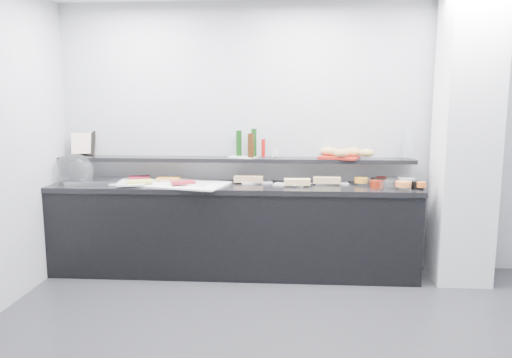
# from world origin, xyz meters

# --- Properties ---
(back_wall) EXTENTS (5.00, 0.02, 2.70)m
(back_wall) POSITION_xyz_m (0.00, 2.00, 1.35)
(back_wall) COLOR #A7A8AD
(back_wall) RESTS_ON ground
(column) EXTENTS (0.50, 0.50, 2.70)m
(column) POSITION_xyz_m (1.50, 1.65, 1.35)
(column) COLOR white
(column) RESTS_ON ground
(buffet_cabinet) EXTENTS (3.60, 0.60, 0.85)m
(buffet_cabinet) POSITION_xyz_m (-0.70, 1.70, 0.42)
(buffet_cabinet) COLOR black
(buffet_cabinet) RESTS_ON ground
(counter_top) EXTENTS (3.62, 0.62, 0.05)m
(counter_top) POSITION_xyz_m (-0.70, 1.70, 0.88)
(counter_top) COLOR black
(counter_top) RESTS_ON buffet_cabinet
(wall_shelf) EXTENTS (3.60, 0.25, 0.04)m
(wall_shelf) POSITION_xyz_m (-0.70, 1.88, 1.13)
(wall_shelf) COLOR black
(wall_shelf) RESTS_ON back_wall
(cloche_base) EXTENTS (0.56, 0.41, 0.04)m
(cloche_base) POSITION_xyz_m (-2.09, 1.71, 0.92)
(cloche_base) COLOR #AFB2B6
(cloche_base) RESTS_ON counter_top
(cloche_dome) EXTENTS (0.42, 0.29, 0.34)m
(cloche_dome) POSITION_xyz_m (-2.32, 1.72, 1.03)
(cloche_dome) COLOR silver
(cloche_dome) RESTS_ON cloche_base
(linen_runner) EXTENTS (1.23, 0.80, 0.01)m
(linen_runner) POSITION_xyz_m (-1.33, 1.69, 0.91)
(linen_runner) COLOR white
(linen_runner) RESTS_ON counter_top
(platter_meat_a) EXTENTS (0.38, 0.30, 0.01)m
(platter_meat_a) POSITION_xyz_m (-1.69, 1.85, 0.92)
(platter_meat_a) COLOR white
(platter_meat_a) RESTS_ON linen_runner
(food_meat_a) EXTENTS (0.24, 0.19, 0.02)m
(food_meat_a) POSITION_xyz_m (-1.68, 1.85, 0.94)
(food_meat_a) COLOR maroon
(food_meat_a) RESTS_ON platter_meat_a
(platter_salmon) EXTENTS (0.38, 0.32, 0.01)m
(platter_salmon) POSITION_xyz_m (-1.38, 1.83, 0.92)
(platter_salmon) COLOR white
(platter_salmon) RESTS_ON linen_runner
(food_salmon) EXTENTS (0.23, 0.15, 0.02)m
(food_salmon) POSITION_xyz_m (-1.36, 1.80, 0.94)
(food_salmon) COLOR orange
(food_salmon) RESTS_ON platter_salmon
(platter_cheese) EXTENTS (0.31, 0.24, 0.01)m
(platter_cheese) POSITION_xyz_m (-1.67, 1.52, 0.92)
(platter_cheese) COLOR white
(platter_cheese) RESTS_ON linen_runner
(food_cheese) EXTENTS (0.27, 0.22, 0.02)m
(food_cheese) POSITION_xyz_m (-1.60, 1.59, 0.94)
(food_cheese) COLOR #D8D754
(food_cheese) RESTS_ON platter_cheese
(platter_meat_b) EXTENTS (0.38, 0.30, 0.01)m
(platter_meat_b) POSITION_xyz_m (-1.07, 1.63, 0.92)
(platter_meat_b) COLOR white
(platter_meat_b) RESTS_ON linen_runner
(food_meat_b) EXTENTS (0.26, 0.22, 0.02)m
(food_meat_b) POSITION_xyz_m (-1.17, 1.57, 0.94)
(food_meat_b) COLOR maroon
(food_meat_b) RESTS_ON platter_meat_b
(sandwich_plate_left) EXTENTS (0.33, 0.19, 0.01)m
(sandwich_plate_left) POSITION_xyz_m (-0.47, 1.81, 0.91)
(sandwich_plate_left) COLOR silver
(sandwich_plate_left) RESTS_ON counter_top
(sandwich_food_left) EXTENTS (0.29, 0.12, 0.06)m
(sandwich_food_left) POSITION_xyz_m (-0.55, 1.79, 0.94)
(sandwich_food_left) COLOR tan
(sandwich_food_left) RESTS_ON sandwich_plate_left
(tongs_left) EXTENTS (0.16, 0.02, 0.01)m
(tongs_left) POSITION_xyz_m (-0.58, 1.77, 0.92)
(tongs_left) COLOR silver
(tongs_left) RESTS_ON sandwich_plate_left
(sandwich_plate_mid) EXTENTS (0.33, 0.20, 0.01)m
(sandwich_plate_mid) POSITION_xyz_m (-0.14, 1.70, 0.91)
(sandwich_plate_mid) COLOR silver
(sandwich_plate_mid) RESTS_ON counter_top
(sandwich_food_mid) EXTENTS (0.25, 0.11, 0.06)m
(sandwich_food_mid) POSITION_xyz_m (-0.06, 1.64, 0.94)
(sandwich_food_mid) COLOR #E6BF78
(sandwich_food_mid) RESTS_ON sandwich_plate_mid
(tongs_mid) EXTENTS (0.14, 0.09, 0.01)m
(tongs_mid) POSITION_xyz_m (-0.04, 1.61, 0.92)
(tongs_mid) COLOR silver
(tongs_mid) RESTS_ON sandwich_plate_mid
(sandwich_plate_right) EXTENTS (0.33, 0.16, 0.01)m
(sandwich_plate_right) POSITION_xyz_m (0.28, 1.81, 0.91)
(sandwich_plate_right) COLOR white
(sandwich_plate_right) RESTS_ON counter_top
(sandwich_food_right) EXTENTS (0.27, 0.12, 0.06)m
(sandwich_food_right) POSITION_xyz_m (0.23, 1.77, 0.94)
(sandwich_food_right) COLOR tan
(sandwich_food_right) RESTS_ON sandwich_plate_right
(tongs_right) EXTENTS (0.15, 0.08, 0.01)m
(tongs_right) POSITION_xyz_m (0.12, 1.75, 0.92)
(tongs_right) COLOR #ADB1B4
(tongs_right) RESTS_ON sandwich_plate_right
(bowl_glass_fruit) EXTENTS (0.18, 0.18, 0.07)m
(bowl_glass_fruit) POSITION_xyz_m (0.58, 1.79, 0.94)
(bowl_glass_fruit) COLOR white
(bowl_glass_fruit) RESTS_ON counter_top
(fill_glass_fruit) EXTENTS (0.15, 0.15, 0.05)m
(fill_glass_fruit) POSITION_xyz_m (0.56, 1.77, 0.95)
(fill_glass_fruit) COLOR orange
(fill_glass_fruit) RESTS_ON bowl_glass_fruit
(bowl_black_jam) EXTENTS (0.16, 0.16, 0.07)m
(bowl_black_jam) POSITION_xyz_m (0.73, 1.78, 0.94)
(bowl_black_jam) COLOR black
(bowl_black_jam) RESTS_ON counter_top
(fill_black_jam) EXTENTS (0.13, 0.13, 0.05)m
(fill_black_jam) POSITION_xyz_m (0.77, 1.84, 0.95)
(fill_black_jam) COLOR #5D120D
(fill_black_jam) RESTS_ON bowl_black_jam
(bowl_glass_cream) EXTENTS (0.21, 0.21, 0.07)m
(bowl_glass_cream) POSITION_xyz_m (0.85, 1.84, 0.94)
(bowl_glass_cream) COLOR white
(bowl_glass_cream) RESTS_ON counter_top
(fill_glass_cream) EXTENTS (0.20, 0.20, 0.05)m
(fill_glass_cream) POSITION_xyz_m (1.01, 1.83, 0.95)
(fill_glass_cream) COLOR silver
(fill_glass_cream) RESTS_ON bowl_glass_cream
(bowl_red_jam) EXTENTS (0.16, 0.16, 0.07)m
(bowl_red_jam) POSITION_xyz_m (0.69, 1.61, 0.94)
(bowl_red_jam) COLOR maroon
(bowl_red_jam) RESTS_ON counter_top
(fill_red_jam) EXTENTS (0.13, 0.13, 0.05)m
(fill_red_jam) POSITION_xyz_m (0.67, 1.62, 0.95)
(fill_red_jam) COLOR #54150C
(fill_red_jam) RESTS_ON bowl_red_jam
(bowl_glass_salmon) EXTENTS (0.19, 0.19, 0.07)m
(bowl_glass_salmon) POSITION_xyz_m (0.77, 1.60, 0.94)
(bowl_glass_salmon) COLOR white
(bowl_glass_salmon) RESTS_ON counter_top
(fill_glass_salmon) EXTENTS (0.16, 0.16, 0.05)m
(fill_glass_salmon) POSITION_xyz_m (0.93, 1.57, 0.95)
(fill_glass_salmon) COLOR orange
(fill_glass_salmon) RESTS_ON bowl_glass_salmon
(bowl_black_fruit) EXTENTS (0.14, 0.14, 0.07)m
(bowl_black_fruit) POSITION_xyz_m (1.08, 1.60, 0.94)
(bowl_black_fruit) COLOR black
(bowl_black_fruit) RESTS_ON counter_top
(fill_black_fruit) EXTENTS (0.11, 0.11, 0.05)m
(fill_black_fruit) POSITION_xyz_m (1.09, 1.55, 0.95)
(fill_black_fruit) COLOR orange
(fill_black_fruit) RESTS_ON bowl_black_fruit
(framed_print) EXTENTS (0.22, 0.11, 0.26)m
(framed_print) POSITION_xyz_m (-2.29, 2.00, 1.28)
(framed_print) COLOR black
(framed_print) RESTS_ON wall_shelf
(print_art) EXTENTS (0.21, 0.11, 0.22)m
(print_art) POSITION_xyz_m (-2.32, 1.95, 1.28)
(print_art) COLOR beige
(print_art) RESTS_ON framed_print
(condiment_tray) EXTENTS (0.31, 0.26, 0.01)m
(condiment_tray) POSITION_xyz_m (-0.62, 1.89, 1.16)
(condiment_tray) COLOR white
(condiment_tray) RESTS_ON wall_shelf
(bottle_green_a) EXTENTS (0.06, 0.06, 0.26)m
(bottle_green_a) POSITION_xyz_m (-0.66, 1.93, 1.29)
(bottle_green_a) COLOR #0F380F
(bottle_green_a) RESTS_ON condiment_tray
(bottle_brown) EXTENTS (0.07, 0.07, 0.24)m
(bottle_brown) POSITION_xyz_m (-0.53, 1.81, 1.28)
(bottle_brown) COLOR #381E0A
(bottle_brown) RESTS_ON condiment_tray
(bottle_green_b) EXTENTS (0.06, 0.06, 0.28)m
(bottle_green_b) POSITION_xyz_m (-0.50, 1.89, 1.30)
(bottle_green_b) COLOR #103C10
(bottle_green_b) RESTS_ON condiment_tray
(bottle_hot) EXTENTS (0.05, 0.05, 0.18)m
(bottle_hot) POSITION_xyz_m (-0.40, 1.85, 1.25)
(bottle_hot) COLOR #BD0D0D
(bottle_hot) RESTS_ON condiment_tray
(shaker_salt) EXTENTS (0.03, 0.03, 0.07)m
(shaker_salt) POSITION_xyz_m (-0.31, 1.86, 1.20)
(shaker_salt) COLOR silver
(shaker_salt) RESTS_ON condiment_tray
(shaker_pepper) EXTENTS (0.04, 0.04, 0.07)m
(shaker_pepper) POSITION_xyz_m (-0.28, 1.92, 1.20)
(shaker_pepper) COLOR white
(shaker_pepper) RESTS_ON condiment_tray
(bread_tray) EXTENTS (0.44, 0.37, 0.02)m
(bread_tray) POSITION_xyz_m (0.35, 1.88, 1.16)
(bread_tray) COLOR #9D1911
(bread_tray) RESTS_ON wall_shelf
(bread_roll_nw) EXTENTS (0.17, 0.13, 0.08)m
(bread_roll_nw) POSITION_xyz_m (0.25, 1.97, 1.21)
(bread_roll_nw) COLOR #D8A352
(bread_roll_nw) RESTS_ON bread_tray
(bread_roll_n) EXTENTS (0.12, 0.08, 0.08)m
(bread_roll_n) POSITION_xyz_m (0.52, 1.99, 1.21)
(bread_roll_n) COLOR #AD8F42
(bread_roll_n) RESTS_ON bread_tray
(bread_roll_ne) EXTENTS (0.15, 0.10, 0.08)m
(bread_roll_ne) POSITION_xyz_m (0.46, 1.91, 1.21)
(bread_roll_ne) COLOR #B99746
(bread_roll_ne) RESTS_ON bread_tray
(bread_roll_s) EXTENTS (0.15, 0.10, 0.08)m
(bread_roll_s) POSITION_xyz_m (0.36, 1.77, 1.21)
(bread_roll_s) COLOR #BD8248
(bread_roll_s) RESTS_ON bread_tray
(bread_roll_se) EXTENTS (0.16, 0.11, 0.08)m
(bread_roll_se) POSITION_xyz_m (0.62, 1.84, 1.21)
(bread_roll_se) COLOR gold
(bread_roll_se) RESTS_ON bread_tray
(bread_roll_midw) EXTENTS (0.12, 0.08, 0.08)m
(bread_roll_midw) POSITION_xyz_m (0.31, 1.91, 1.21)
(bread_roll_midw) COLOR #B59545
(bread_roll_midw) RESTS_ON bread_tray
(bread_roll_mide) EXTENTS (0.13, 0.09, 0.08)m
(bread_roll_mide) POSITION_xyz_m (0.49, 1.88, 1.21)
(bread_roll_mide) COLOR tan
(bread_roll_mide) RESTS_ON bread_tray
(carafe) EXTENTS (0.14, 0.14, 0.30)m
(carafe) POSITION_xyz_m (1.03, 1.88, 1.30)
(carafe) COLOR white
(carafe) RESTS_ON wall_shelf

